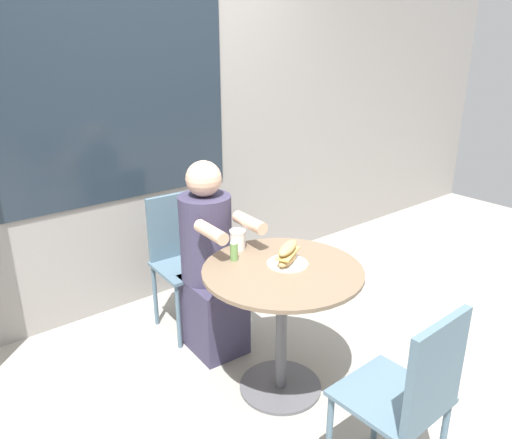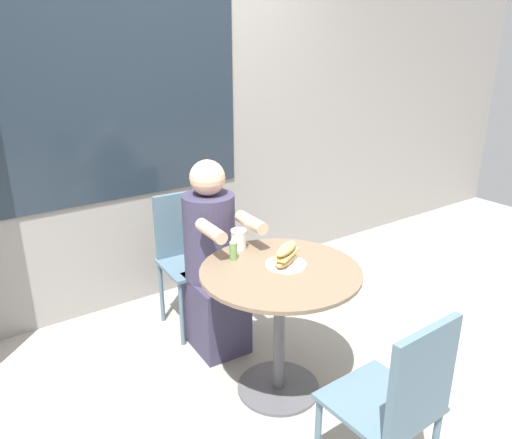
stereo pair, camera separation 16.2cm
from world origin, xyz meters
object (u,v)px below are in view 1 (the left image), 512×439
Objects in this scene: cafe_table at (282,302)px; sandwich_on_plate at (288,255)px; seated_diner at (210,269)px; drink_cup at (238,240)px; empty_chair_across at (412,391)px; condiment_bottle at (234,249)px; diner_chair at (181,250)px.

cafe_table is 3.88× the size of sandwich_on_plate.
seated_diner reaches higher than drink_cup.
empty_chair_across is 1.18m from drink_cup.
condiment_bottle is at bearing 130.68° from sandwich_on_plate.
diner_chair is 1.00× the size of empty_chair_across.
empty_chair_across is at bearing 93.27° from diner_chair.
seated_diner is at bearing 88.88° from empty_chair_across.
drink_cup is (-0.08, 0.31, 0.01)m from sandwich_on_plate.
empty_chair_across is (-0.00, -1.73, 0.00)m from diner_chair.
empty_chair_across is 7.14× the size of condiment_bottle.
sandwich_on_plate is at bearing 100.17° from diner_chair.
condiment_bottle is (-0.07, 1.05, 0.26)m from empty_chair_across.
drink_cup is 0.88× the size of condiment_bottle.
condiment_bottle is at bearing -134.41° from drink_cup.
empty_chair_across is at bearing -93.89° from cafe_table.
cafe_table is 0.93× the size of empty_chair_across.
cafe_table is at bearing -155.11° from sandwich_on_plate.
seated_diner is at bearing 101.67° from sandwich_on_plate.
seated_diner is at bearing 95.85° from cafe_table.
cafe_table is at bearing -85.70° from drink_cup.
sandwich_on_plate is at bearing -49.32° from condiment_bottle.
cafe_table is 6.62× the size of condiment_bottle.
empty_chair_across is 8.08× the size of drink_cup.
diner_chair is 8.08× the size of drink_cup.
cafe_table is 0.24m from sandwich_on_plate.
empty_chair_across reaches higher than sandwich_on_plate.
drink_cup is at bearing 94.30° from cafe_table.
drink_cup is at bearing 95.97° from diner_chair.
condiment_bottle is (-0.07, -0.68, 0.26)m from diner_chair.
seated_diner is 10.79× the size of drink_cup.
sandwich_on_plate is at bearing -75.69° from drink_cup.
diner_chair is (-0.05, 0.92, -0.01)m from cafe_table.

